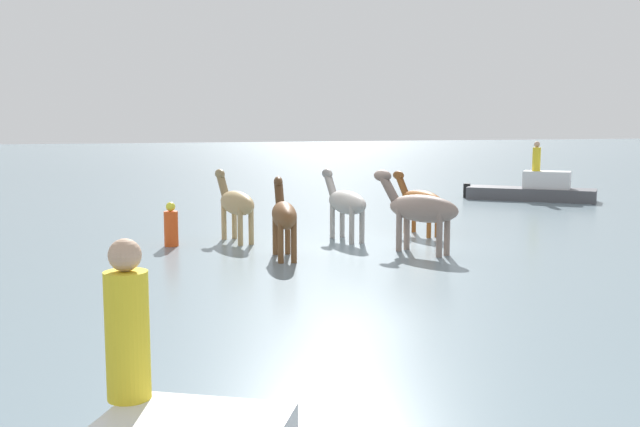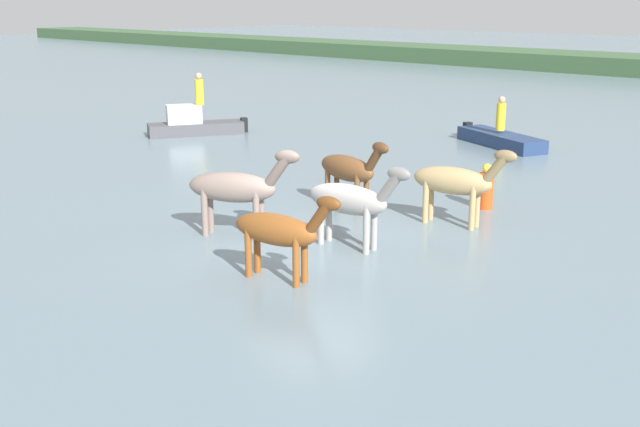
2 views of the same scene
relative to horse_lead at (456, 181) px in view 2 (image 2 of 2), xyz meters
name	(u,v)px [view 2 (image 2 of 2)]	position (x,y,z in m)	size (l,w,h in m)	color
ground_plane	(318,242)	(-1.47, -3.01, -1.03)	(190.31, 190.31, 0.00)	slate
horse_lead	(456,181)	(0.00, 0.00, 0.00)	(2.43, 0.89, 1.87)	tan
horse_dun_straggler	(236,188)	(-3.09, -3.88, 0.05)	(2.42, 1.54, 1.97)	gray
horse_pinto_flank	(351,200)	(-0.72, -2.84, 0.00)	(2.41, 0.78, 1.87)	#9E9993
horse_rear_stallion	(279,231)	(-0.46, -5.18, -0.07)	(2.26, 0.85, 1.75)	brown
horse_gray_outer	(349,169)	(-2.68, -0.57, -0.02)	(2.38, 0.82, 1.84)	brown
boat_tender_starboard	(194,127)	(-13.86, 3.56, -0.73)	(2.63, 3.60, 1.31)	#4C4C51
boat_launch_far	(500,142)	(-4.06, 9.35, -0.87)	(3.92, 2.44, 0.71)	navy
person_helmsman_aft	(199,90)	(-13.59, 3.67, 0.67)	(0.32, 0.32, 1.19)	yellow
person_spotter_bow	(501,115)	(-4.07, 9.32, 0.08)	(0.32, 0.32, 1.19)	yellow
buoy_channel_marker	(486,189)	(-0.19, 1.73, -0.52)	(0.36, 0.36, 1.14)	#E54C19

